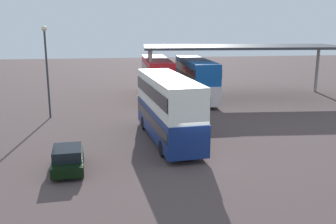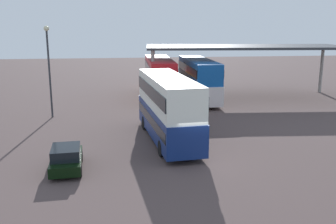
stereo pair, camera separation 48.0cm
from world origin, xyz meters
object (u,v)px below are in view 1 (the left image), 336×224
parked_hatchback (68,159)px  double_decker_main (168,106)px  double_decker_near_canopy (157,77)px  lamppost_tall (46,61)px  double_decker_mid_row (196,78)px

parked_hatchback → double_decker_main: bearing=-57.0°
parked_hatchback → double_decker_near_canopy: 21.43m
parked_hatchback → lamppost_tall: (-2.80, 12.53, 4.18)m
double_decker_main → parked_hatchback: bearing=121.5°
double_decker_near_canopy → double_decker_main: bearing=177.2°
parked_hatchback → lamppost_tall: size_ratio=0.49×
parked_hatchback → lamppost_tall: bearing=8.6°
double_decker_near_canopy → lamppost_tall: 12.85m
double_decker_near_canopy → double_decker_mid_row: double_decker_mid_row is taller
double_decker_mid_row → double_decker_main: bearing=160.0°
double_decker_mid_row → parked_hatchback: bearing=148.7°
double_decker_main → double_decker_near_canopy: bearing=-9.5°
double_decker_mid_row → lamppost_tall: size_ratio=1.42×
double_decker_near_canopy → lamppost_tall: lamppost_tall is taller
parked_hatchback → double_decker_mid_row: bearing=-35.2°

